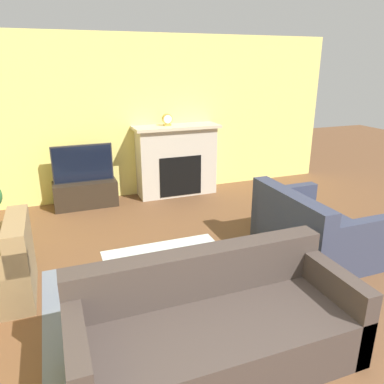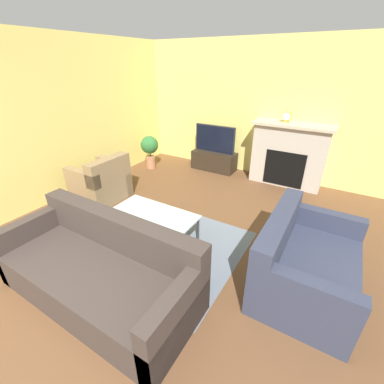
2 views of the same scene
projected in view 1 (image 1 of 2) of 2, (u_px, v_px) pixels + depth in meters
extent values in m
cube|color=#EADB72|center=(119.00, 119.00, 6.24)|extent=(7.92, 0.06, 2.70)
cube|color=slate|center=(166.00, 293.00, 3.82)|extent=(2.38, 1.82, 0.00)
cube|color=#BCB2A3|center=(176.00, 160.00, 6.57)|extent=(1.36, 0.45, 1.23)
cube|color=black|center=(181.00, 176.00, 6.44)|extent=(0.75, 0.01, 0.69)
cube|color=beige|center=(176.00, 127.00, 6.35)|extent=(1.48, 0.51, 0.05)
cube|color=#2D2319|center=(86.00, 194.00, 6.10)|extent=(1.00, 0.43, 0.42)
cube|color=#232328|center=(83.00, 163.00, 5.93)|extent=(0.94, 0.05, 0.60)
cube|color=black|center=(83.00, 164.00, 5.91)|extent=(0.90, 0.01, 0.56)
cube|color=#3D332D|center=(217.00, 342.00, 2.86)|extent=(2.17, 0.92, 0.42)
cube|color=#3D332D|center=(200.00, 272.00, 3.04)|extent=(2.17, 0.20, 0.40)
cube|color=#3D332D|center=(78.00, 365.00, 2.48)|extent=(0.14, 0.92, 0.66)
cube|color=#3D332D|center=(327.00, 300.00, 3.16)|extent=(0.14, 0.92, 0.66)
cube|color=#33384C|center=(312.00, 236.00, 4.61)|extent=(0.94, 1.40, 0.42)
cube|color=#33384C|center=(290.00, 209.00, 4.35)|extent=(0.20, 1.40, 0.40)
cube|color=#33384C|center=(351.00, 250.00, 4.01)|extent=(0.94, 0.14, 0.66)
cube|color=#33384C|center=(284.00, 210.00, 5.12)|extent=(0.94, 0.14, 0.66)
cube|color=#8C704C|center=(18.00, 239.00, 3.62)|extent=(0.20, 0.83, 0.40)
cylinder|color=#333338|center=(116.00, 302.00, 3.34)|extent=(0.04, 0.04, 0.41)
cylinder|color=#333338|center=(227.00, 279.00, 3.71)|extent=(0.04, 0.04, 0.41)
cylinder|color=#333338|center=(106.00, 273.00, 3.81)|extent=(0.04, 0.04, 0.41)
cylinder|color=#333338|center=(206.00, 254.00, 4.18)|extent=(0.04, 0.04, 0.41)
cube|color=silver|center=(165.00, 256.00, 3.69)|extent=(1.18, 0.62, 0.02)
cube|color=#B79338|center=(167.00, 125.00, 6.31)|extent=(0.12, 0.07, 0.03)
cylinder|color=#B79338|center=(167.00, 119.00, 6.28)|extent=(0.17, 0.07, 0.17)
cylinder|color=white|center=(168.00, 119.00, 6.24)|extent=(0.14, 0.00, 0.14)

